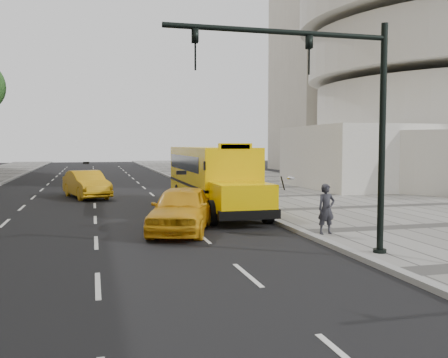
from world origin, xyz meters
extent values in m
plane|color=black|center=(0.00, 0.00, 0.00)|extent=(140.00, 140.00, 0.00)
cube|color=gray|center=(12.00, 0.00, 0.07)|extent=(12.00, 140.00, 0.15)
cube|color=gray|center=(6.00, 0.00, 0.07)|extent=(0.30, 140.00, 0.15)
cube|color=beige|center=(28.00, 34.00, 17.50)|extent=(14.00, 12.00, 35.00)
cube|color=silver|center=(17.00, 10.00, 2.20)|extent=(8.00, 10.00, 4.40)
cube|color=#FBC600|center=(4.50, 2.48, 1.77)|extent=(2.50, 9.00, 2.45)
cube|color=#FBC600|center=(4.50, -3.02, 1.10)|extent=(2.20, 2.00, 1.10)
cube|color=black|center=(4.50, -3.90, 0.55)|extent=(2.38, 0.25, 0.35)
cube|color=black|center=(4.50, 2.48, 1.25)|extent=(2.52, 9.00, 0.12)
cube|color=black|center=(4.50, -1.96, 2.25)|extent=(2.05, 0.10, 0.90)
cube|color=black|center=(4.50, 2.98, 2.25)|extent=(2.52, 7.50, 0.70)
cube|color=#FBC600|center=(4.50, -1.97, 3.05)|extent=(1.40, 0.12, 0.28)
ellipsoid|color=silver|center=(6.02, -4.42, 1.90)|extent=(0.32, 0.32, 0.14)
cylinder|color=black|center=(5.78, -4.20, 1.70)|extent=(0.36, 0.47, 0.58)
cylinder|color=black|center=(3.37, -2.72, 0.50)|extent=(0.30, 1.00, 1.00)
cylinder|color=black|center=(5.63, -2.72, 0.50)|extent=(0.30, 1.00, 1.00)
cylinder|color=black|center=(3.37, 2.48, 0.50)|extent=(0.30, 1.00, 1.00)
cylinder|color=black|center=(5.63, 2.48, 0.50)|extent=(0.30, 1.00, 1.00)
cylinder|color=black|center=(3.37, 4.98, 0.50)|extent=(0.30, 1.00, 1.00)
cylinder|color=black|center=(5.63, 4.98, 0.50)|extent=(0.30, 1.00, 1.00)
imported|color=gold|center=(2.00, -3.69, 0.83)|extent=(3.42, 5.23, 1.65)
imported|color=gold|center=(-1.43, 9.00, 0.80)|extent=(2.97, 5.11, 1.59)
imported|color=#28282E|center=(6.45, -6.20, 0.99)|extent=(0.64, 0.44, 1.68)
cylinder|color=black|center=(6.60, -9.20, 3.20)|extent=(0.18, 0.18, 6.40)
cylinder|color=black|center=(6.60, -9.20, 0.12)|extent=(0.36, 0.36, 0.25)
cylinder|color=black|center=(3.60, -9.20, 6.00)|extent=(6.00, 0.14, 0.14)
imported|color=black|center=(4.40, -9.20, 5.45)|extent=(0.16, 0.20, 1.00)
imported|color=black|center=(1.40, -9.20, 5.45)|extent=(0.16, 0.20, 1.00)
camera|label=1|loc=(-1.06, -21.29, 3.15)|focal=40.00mm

